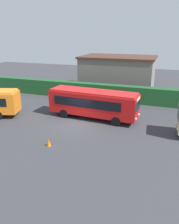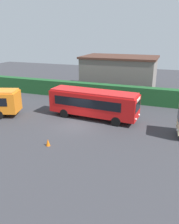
{
  "view_description": "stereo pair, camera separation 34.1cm",
  "coord_description": "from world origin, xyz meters",
  "px_view_note": "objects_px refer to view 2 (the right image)",
  "views": [
    {
      "loc": [
        8.51,
        -19.94,
        9.04
      ],
      "look_at": [
        1.28,
        0.79,
        1.32
      ],
      "focal_mm": 36.18,
      "sensor_mm": 36.0,
      "label": 1
    },
    {
      "loc": [
        8.84,
        -19.82,
        9.04
      ],
      "look_at": [
        1.28,
        0.79,
        1.32
      ],
      "focal_mm": 36.18,
      "sensor_mm": 36.0,
      "label": 2
    }
  ],
  "objects_px": {
    "bus_red": "(93,103)",
    "person_right": "(92,103)",
    "person_left": "(2,100)",
    "traffic_cone": "(48,142)",
    "person_center": "(90,100)"
  },
  "relations": [
    {
      "from": "person_right",
      "to": "traffic_cone",
      "type": "relative_size",
      "value": 3.15
    },
    {
      "from": "person_left",
      "to": "traffic_cone",
      "type": "bearing_deg",
      "value": -27.36
    },
    {
      "from": "person_right",
      "to": "traffic_cone",
      "type": "height_order",
      "value": "person_right"
    },
    {
      "from": "person_center",
      "to": "traffic_cone",
      "type": "bearing_deg",
      "value": 173.71
    },
    {
      "from": "bus_red",
      "to": "person_left",
      "type": "height_order",
      "value": "bus_red"
    },
    {
      "from": "person_left",
      "to": "person_center",
      "type": "relative_size",
      "value": 0.9
    },
    {
      "from": "bus_red",
      "to": "traffic_cone",
      "type": "bearing_deg",
      "value": -96.94
    },
    {
      "from": "person_center",
      "to": "person_right",
      "type": "xyz_separation_m",
      "value": [
        0.61,
        -1.07,
        0.02
      ]
    },
    {
      "from": "person_left",
      "to": "traffic_cone",
      "type": "relative_size",
      "value": 2.79
    },
    {
      "from": "bus_red",
      "to": "person_right",
      "type": "distance_m",
      "value": 2.64
    },
    {
      "from": "person_right",
      "to": "person_center",
      "type": "bearing_deg",
      "value": -91.79
    },
    {
      "from": "bus_red",
      "to": "person_left",
      "type": "xyz_separation_m",
      "value": [
        -12.59,
        0.1,
        -0.94
      ]
    },
    {
      "from": "bus_red",
      "to": "person_right",
      "type": "bearing_deg",
      "value": 117.4
    },
    {
      "from": "bus_red",
      "to": "traffic_cone",
      "type": "height_order",
      "value": "bus_red"
    },
    {
      "from": "person_left",
      "to": "person_center",
      "type": "height_order",
      "value": "person_center"
    }
  ]
}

